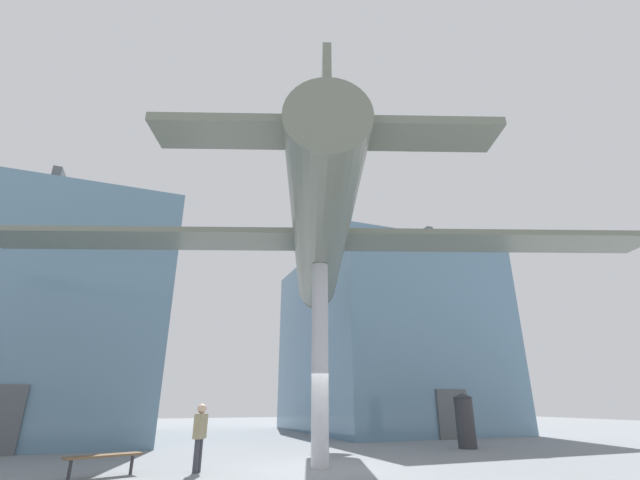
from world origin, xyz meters
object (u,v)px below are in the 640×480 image
at_px(support_pylon_central, 320,358).
at_px(suspended_airplane, 320,242).
at_px(plaza_bench, 103,457).
at_px(info_kiosk, 465,420).
at_px(visitor_person, 200,432).

bearing_deg(support_pylon_central, suspended_airplane, 70.26).
xyz_separation_m(support_pylon_central, plaza_bench, (-5.52, 0.54, -2.50)).
bearing_deg(plaza_bench, support_pylon_central, -5.57).
distance_m(support_pylon_central, plaza_bench, 6.08).
height_order(support_pylon_central, info_kiosk, support_pylon_central).
xyz_separation_m(support_pylon_central, visitor_person, (-3.27, 0.45, -1.98)).
relative_size(support_pylon_central, suspended_airplane, 0.28).
bearing_deg(support_pylon_central, visitor_person, 172.14).
distance_m(visitor_person, plaza_bench, 2.32).
height_order(suspended_airplane, plaza_bench, suspended_airplane).
relative_size(suspended_airplane, visitor_person, 12.65).
relative_size(support_pylon_central, info_kiosk, 2.86).
relative_size(support_pylon_central, plaza_bench, 3.25).
bearing_deg(suspended_airplane, visitor_person, -165.02).
height_order(visitor_person, info_kiosk, info_kiosk).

